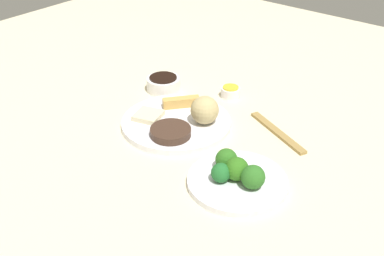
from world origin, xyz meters
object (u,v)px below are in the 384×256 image
(soy_sauce_bowl, at_px, (163,84))
(chopsticks_pair, at_px, (277,132))
(broccoli_plate, at_px, (237,181))
(sauce_ramekin_hot_mustard, at_px, (230,92))
(main_plate, at_px, (176,123))

(soy_sauce_bowl, xyz_separation_m, chopsticks_pair, (-0.00, 0.39, -0.02))
(broccoli_plate, distance_m, chopsticks_pair, 0.24)
(soy_sauce_bowl, distance_m, sauce_ramekin_hot_mustard, 0.20)
(sauce_ramekin_hot_mustard, distance_m, chopsticks_pair, 0.23)
(main_plate, xyz_separation_m, broccoli_plate, (0.10, 0.26, -0.00))
(sauce_ramekin_hot_mustard, height_order, chopsticks_pair, sauce_ramekin_hot_mustard)
(soy_sauce_bowl, height_order, sauce_ramekin_hot_mustard, soy_sauce_bowl)
(broccoli_plate, height_order, chopsticks_pair, broccoli_plate)
(soy_sauce_bowl, bearing_deg, chopsticks_pair, 90.27)
(main_plate, height_order, sauce_ramekin_hot_mustard, sauce_ramekin_hot_mustard)
(main_plate, relative_size, chopsticks_pair, 1.34)
(sauce_ramekin_hot_mustard, bearing_deg, main_plate, -4.39)
(chopsticks_pair, bearing_deg, sauce_ramekin_hot_mustard, -113.13)
(main_plate, height_order, soy_sauce_bowl, soy_sauce_bowl)
(broccoli_plate, bearing_deg, soy_sauce_bowl, -118.71)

